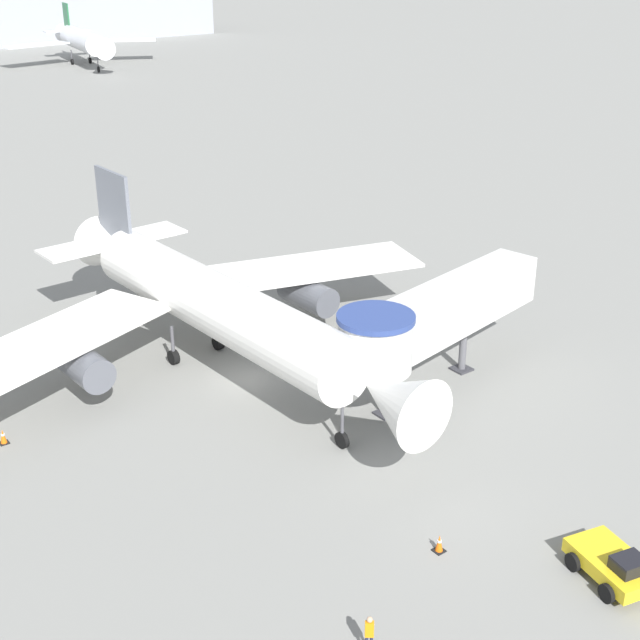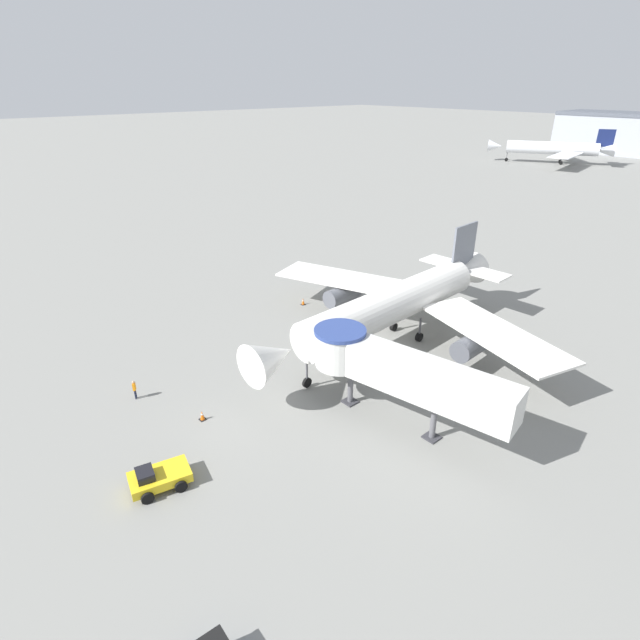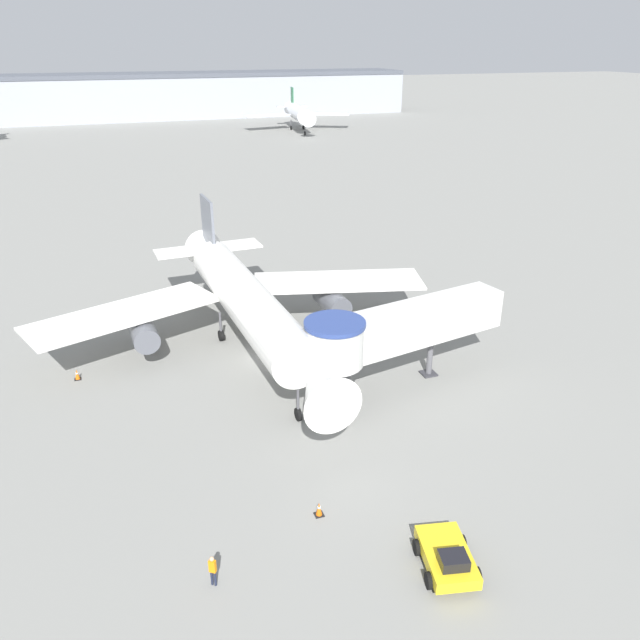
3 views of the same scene
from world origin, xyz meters
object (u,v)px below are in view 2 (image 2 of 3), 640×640
at_px(jet_bridge, 393,368).
at_px(main_airplane, 396,304).
at_px(traffic_cone_near_nose, 202,415).
at_px(background_jet_navy_tail, 555,148).
at_px(traffic_cone_port_wing, 303,302).
at_px(traffic_cone_starboard_wing, 512,400).
at_px(ground_crew_marshaller, 134,388).
at_px(pushback_tug_yellow, 158,477).

bearing_deg(jet_bridge, main_airplane, 118.94).
height_order(traffic_cone_near_nose, background_jet_navy_tail, background_jet_navy_tail).
bearing_deg(traffic_cone_port_wing, jet_bridge, -22.45).
relative_size(traffic_cone_starboard_wing, background_jet_navy_tail, 0.02).
distance_m(traffic_cone_port_wing, traffic_cone_near_nose, 23.18).
bearing_deg(main_airplane, ground_crew_marshaller, -110.23).
bearing_deg(traffic_cone_starboard_wing, background_jet_navy_tail, 115.15).
bearing_deg(jet_bridge, traffic_cone_port_wing, 146.55).
bearing_deg(traffic_cone_near_nose, main_airplane, 86.86).
distance_m(jet_bridge, background_jet_navy_tail, 149.82).
height_order(jet_bridge, pushback_tug_yellow, jet_bridge).
bearing_deg(traffic_cone_port_wing, main_airplane, 4.37).
height_order(traffic_cone_near_nose, ground_crew_marshaller, ground_crew_marshaller).
height_order(traffic_cone_port_wing, traffic_cone_starboard_wing, traffic_cone_port_wing).
bearing_deg(jet_bridge, traffic_cone_near_nose, -141.63).
bearing_deg(traffic_cone_port_wing, background_jet_navy_tail, 104.84).
bearing_deg(traffic_cone_starboard_wing, jet_bridge, -119.15).
bearing_deg(traffic_cone_near_nose, jet_bridge, 49.38).
distance_m(jet_bridge, pushback_tug_yellow, 17.68).
height_order(traffic_cone_starboard_wing, ground_crew_marshaller, ground_crew_marshaller).
bearing_deg(traffic_cone_near_nose, background_jet_navy_tail, 107.23).
xyz_separation_m(traffic_cone_port_wing, traffic_cone_near_nose, (12.04, -19.82, 0.00)).
bearing_deg(ground_crew_marshaller, traffic_cone_starboard_wing, -94.90).
height_order(main_airplane, traffic_cone_starboard_wing, main_airplane).
relative_size(traffic_cone_near_nose, background_jet_navy_tail, 0.02).
distance_m(traffic_cone_port_wing, traffic_cone_starboard_wing, 26.52).
relative_size(jet_bridge, background_jet_navy_tail, 0.44).
bearing_deg(background_jet_navy_tail, ground_crew_marshaller, -13.93).
xyz_separation_m(main_airplane, traffic_cone_near_nose, (-1.14, -20.82, -3.80)).
bearing_deg(pushback_tug_yellow, main_airplane, 109.69).
bearing_deg(traffic_cone_near_nose, pushback_tug_yellow, -51.23).
height_order(traffic_cone_port_wing, traffic_cone_near_nose, traffic_cone_near_nose).
relative_size(traffic_cone_port_wing, traffic_cone_near_nose, 1.00).
distance_m(traffic_cone_starboard_wing, background_jet_navy_tail, 143.56).
xyz_separation_m(main_airplane, background_jet_navy_tail, (-47.65, 129.13, 0.47)).
bearing_deg(background_jet_navy_tail, traffic_cone_port_wing, -13.89).
xyz_separation_m(ground_crew_marshaller, background_jet_navy_tail, (-40.35, 152.70, 3.69)).
distance_m(pushback_tug_yellow, traffic_cone_starboard_wing, 27.51).
distance_m(traffic_cone_near_nose, traffic_cone_starboard_wing, 24.74).
xyz_separation_m(main_airplane, traffic_cone_starboard_wing, (13.34, -0.76, -3.85)).
relative_size(traffic_cone_port_wing, background_jet_navy_tail, 0.02).
xyz_separation_m(main_airplane, traffic_cone_port_wing, (-13.18, -1.01, -3.81)).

